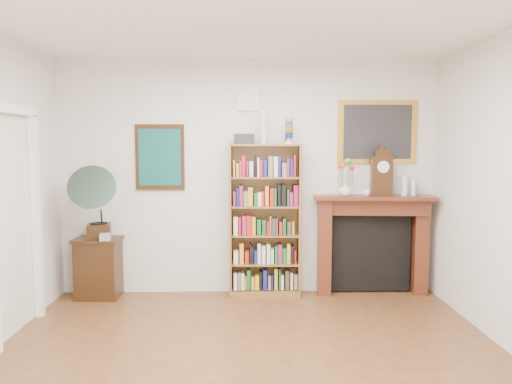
% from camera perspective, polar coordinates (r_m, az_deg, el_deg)
% --- Properties ---
extents(room, '(4.51, 5.01, 2.81)m').
position_cam_1_polar(room, '(3.52, -0.55, -1.21)').
color(room, '#4F3018').
rests_on(room, ground).
extents(door_casing, '(0.08, 1.02, 2.17)m').
position_cam_1_polar(door_casing, '(5.19, -25.90, -1.10)').
color(door_casing, white).
rests_on(door_casing, left_wall).
extents(teal_poster, '(0.58, 0.04, 0.78)m').
position_cam_1_polar(teal_poster, '(6.06, -10.92, 3.92)').
color(teal_poster, black).
rests_on(teal_poster, back_wall).
extents(small_picture, '(0.26, 0.04, 0.30)m').
position_cam_1_polar(small_picture, '(6.00, -0.93, 10.70)').
color(small_picture, white).
rests_on(small_picture, back_wall).
extents(gilt_painting, '(0.95, 0.04, 0.75)m').
position_cam_1_polar(gilt_painting, '(6.19, 13.69, 6.68)').
color(gilt_painting, gold).
rests_on(gilt_painting, back_wall).
extents(bookshelf, '(0.84, 0.32, 2.08)m').
position_cam_1_polar(bookshelf, '(5.89, 1.05, -2.28)').
color(bookshelf, brown).
rests_on(bookshelf, floor).
extents(side_cabinet, '(0.54, 0.41, 0.71)m').
position_cam_1_polar(side_cabinet, '(6.21, -17.56, -8.27)').
color(side_cabinet, black).
rests_on(side_cabinet, floor).
extents(fireplace, '(1.44, 0.43, 1.20)m').
position_cam_1_polar(fireplace, '(6.19, 13.10, -4.87)').
color(fireplace, '#451910').
rests_on(fireplace, floor).
extents(gramophone, '(0.64, 0.74, 0.86)m').
position_cam_1_polar(gramophone, '(5.96, -18.00, -0.64)').
color(gramophone, black).
rests_on(gramophone, side_cabinet).
extents(cd_stack, '(0.14, 0.14, 0.08)m').
position_cam_1_polar(cd_stack, '(5.95, -16.86, -4.94)').
color(cd_stack, '#B0AFBC').
rests_on(cd_stack, side_cabinet).
extents(mantel_clock, '(0.24, 0.14, 0.55)m').
position_cam_1_polar(mantel_clock, '(6.08, 14.16, 2.08)').
color(mantel_clock, black).
rests_on(mantel_clock, fireplace).
extents(flower_vase, '(0.20, 0.20, 0.16)m').
position_cam_1_polar(flower_vase, '(5.99, 10.16, 0.34)').
color(flower_vase, white).
rests_on(flower_vase, fireplace).
extents(teacup, '(0.10, 0.10, 0.07)m').
position_cam_1_polar(teacup, '(6.00, 12.47, -0.10)').
color(teacup, silver).
rests_on(teacup, fireplace).
extents(bottle_left, '(0.07, 0.07, 0.24)m').
position_cam_1_polar(bottle_left, '(6.17, 16.62, 0.72)').
color(bottle_left, silver).
rests_on(bottle_left, fireplace).
extents(bottle_right, '(0.06, 0.06, 0.20)m').
position_cam_1_polar(bottle_right, '(6.23, 17.53, 0.56)').
color(bottle_right, silver).
rests_on(bottle_right, fireplace).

